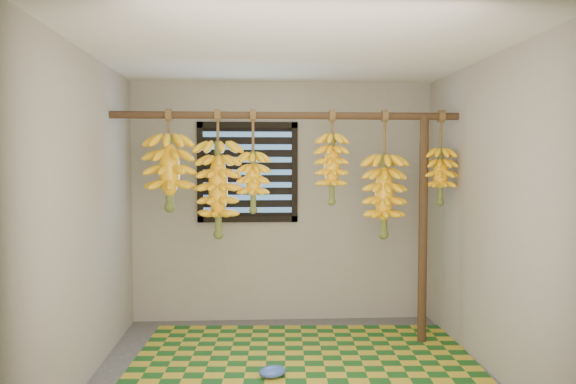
{
  "coord_description": "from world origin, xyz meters",
  "views": [
    {
      "loc": [
        -0.27,
        -4.13,
        1.6
      ],
      "look_at": [
        0.0,
        0.55,
        1.35
      ],
      "focal_mm": 35.0,
      "sensor_mm": 36.0,
      "label": 1
    }
  ],
  "objects": [
    {
      "name": "ceiling",
      "position": [
        0.0,
        0.0,
        2.4
      ],
      "size": [
        3.0,
        3.0,
        0.01
      ],
      "primitive_type": "cube",
      "color": "silver",
      "rests_on": "wall_back"
    },
    {
      "name": "banana_bunch_d",
      "position": [
        0.39,
        0.7,
        1.55
      ],
      "size": [
        0.28,
        0.28,
        0.81
      ],
      "color": "brown",
      "rests_on": "hanging_pole"
    },
    {
      "name": "wall_left",
      "position": [
        -1.5,
        0.0,
        1.2
      ],
      "size": [
        0.01,
        3.0,
        2.4
      ],
      "primitive_type": "cube",
      "color": "gray",
      "rests_on": "floor"
    },
    {
      "name": "banana_bunch_e",
      "position": [
        0.85,
        0.7,
        1.31
      ],
      "size": [
        0.35,
        0.35,
        1.1
      ],
      "color": "brown",
      "rests_on": "hanging_pole"
    },
    {
      "name": "wall_right",
      "position": [
        1.5,
        0.0,
        1.2
      ],
      "size": [
        0.01,
        3.0,
        2.4
      ],
      "primitive_type": "cube",
      "color": "gray",
      "rests_on": "floor"
    },
    {
      "name": "wall_back",
      "position": [
        0.0,
        1.5,
        1.2
      ],
      "size": [
        3.0,
        0.01,
        2.4
      ],
      "primitive_type": "cube",
      "color": "gray",
      "rests_on": "floor"
    },
    {
      "name": "woven_mat",
      "position": [
        0.11,
        0.14,
        0.01
      ],
      "size": [
        2.85,
        2.33,
        0.01
      ],
      "primitive_type": "cube",
      "rotation": [
        0.0,
        0.0,
        -0.05
      ],
      "color": "#164D18",
      "rests_on": "floor"
    },
    {
      "name": "banana_bunch_b",
      "position": [
        -0.59,
        0.7,
        1.37
      ],
      "size": [
        0.38,
        0.38,
        1.09
      ],
      "color": "brown",
      "rests_on": "hanging_pole"
    },
    {
      "name": "banana_bunch_a",
      "position": [
        -1.0,
        0.7,
        1.52
      ],
      "size": [
        0.4,
        0.4,
        0.85
      ],
      "color": "brown",
      "rests_on": "hanging_pole"
    },
    {
      "name": "plastic_bag",
      "position": [
        -0.15,
        -0.07,
        0.05
      ],
      "size": [
        0.25,
        0.22,
        0.09
      ],
      "primitive_type": "ellipsoid",
      "rotation": [
        0.0,
        0.0,
        0.39
      ],
      "color": "#3152B7",
      "rests_on": "woven_mat"
    },
    {
      "name": "support_post",
      "position": [
        1.2,
        0.7,
        1.0
      ],
      "size": [
        0.08,
        0.08,
        2.0
      ],
      "primitive_type": "cylinder",
      "color": "#452F1C",
      "rests_on": "floor"
    },
    {
      "name": "hanging_pole",
      "position": [
        0.0,
        0.7,
        2.0
      ],
      "size": [
        3.0,
        0.06,
        0.06
      ],
      "primitive_type": "cylinder",
      "rotation": [
        0.0,
        1.57,
        0.0
      ],
      "color": "#452F1C",
      "rests_on": "wall_left"
    },
    {
      "name": "banana_bunch_c",
      "position": [
        -0.29,
        0.7,
        1.43
      ],
      "size": [
        0.28,
        0.28,
        0.88
      ],
      "color": "brown",
      "rests_on": "hanging_pole"
    },
    {
      "name": "floor",
      "position": [
        0.0,
        0.0,
        -0.01
      ],
      "size": [
        3.0,
        3.0,
        0.01
      ],
      "primitive_type": "cube",
      "color": "#444444",
      "rests_on": "ground"
    },
    {
      "name": "window",
      "position": [
        -0.35,
        1.48,
        1.5
      ],
      "size": [
        1.0,
        0.04,
        1.0
      ],
      "color": "black",
      "rests_on": "wall_back"
    },
    {
      "name": "banana_bunch_f",
      "position": [
        1.35,
        0.7,
        1.48
      ],
      "size": [
        0.28,
        0.28,
        0.82
      ],
      "color": "brown",
      "rests_on": "hanging_pole"
    }
  ]
}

